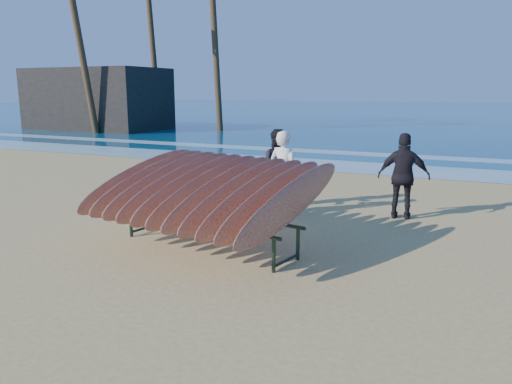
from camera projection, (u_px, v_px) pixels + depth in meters
ground at (233, 267)px, 7.17m from camera, size 120.00×120.00×0.00m
ocean at (459, 112)px, 56.02m from camera, size 160.00×160.00×0.00m
foam_near at (376, 168)px, 16.05m from camera, size 160.00×160.00×0.00m
foam_far at (395, 156)px, 19.16m from camera, size 160.00×160.00×0.00m
surfboard_rack at (207, 190)px, 7.87m from camera, size 3.63×3.33×1.56m
person_white at (284, 173)px, 10.03m from camera, size 0.68×0.51×1.71m
person_dark_a at (280, 169)px, 10.54m from camera, size 1.01×0.92×1.69m
person_dark_b at (404, 176)px, 9.70m from camera, size 1.03×0.52×1.68m
building at (98, 99)px, 31.75m from camera, size 8.53×4.74×3.79m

